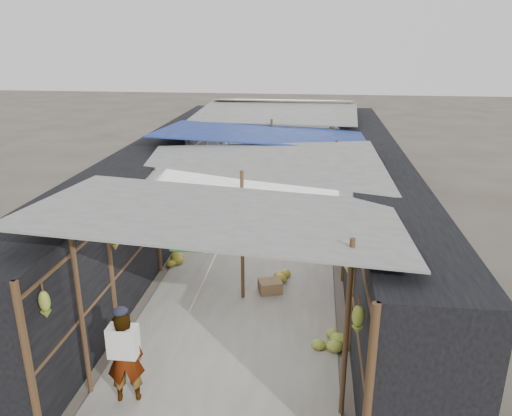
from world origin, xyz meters
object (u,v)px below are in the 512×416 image
at_px(black_basin, 315,187).
at_px(vendor_seated, 322,223).
at_px(crate_near, 270,287).
at_px(vendor_elderly, 125,357).
at_px(shopper_blue, 236,201).

xyz_separation_m(black_basin, vendor_seated, (0.21, -4.40, 0.40)).
height_order(crate_near, vendor_seated, vendor_seated).
xyz_separation_m(crate_near, black_basin, (0.83, 7.23, -0.03)).
relative_size(black_basin, vendor_elderly, 0.47).
bearing_deg(black_basin, shopper_blue, -119.80).
height_order(black_basin, shopper_blue, shopper_blue).
xyz_separation_m(crate_near, shopper_blue, (-1.25, 3.58, 0.60)).
bearing_deg(shopper_blue, crate_near, -103.32).
relative_size(crate_near, vendor_seated, 0.44).
xyz_separation_m(crate_near, vendor_seated, (1.04, 2.82, 0.37)).
relative_size(black_basin, shopper_blue, 0.45).
bearing_deg(black_basin, vendor_seated, -87.26).
bearing_deg(vendor_seated, crate_near, -15.34).
height_order(vendor_elderly, vendor_seated, vendor_elderly).
xyz_separation_m(black_basin, shopper_blue, (-2.09, -3.64, 0.63)).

